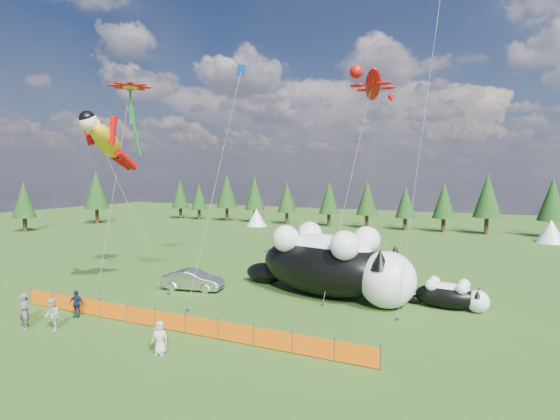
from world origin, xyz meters
The scene contains 16 objects.
ground centered at (0.00, 0.00, 0.00)m, with size 160.00×160.00×0.00m, color #0E3409.
safety_fence centered at (0.00, -3.00, 0.50)m, with size 22.06×0.06×1.10m.
tree_line centered at (0.00, 45.00, 4.00)m, with size 90.00×4.00×8.00m, color black, non-canonical shape.
festival_tents centered at (11.00, 40.00, 1.40)m, with size 50.00×3.20×2.80m, color white, non-canonical shape.
cat_large centered at (5.57, 6.74, 2.25)m, with size 12.98×6.75×4.74m.
cat_small centered at (13.02, 7.26, 0.86)m, with size 4.99×2.00×1.80m.
car centered at (-3.79, 4.13, 0.71)m, with size 1.49×4.28×1.41m, color #B7B7BC.
spectator_a centered at (-7.09, -6.13, 0.95)m, with size 0.70×0.46×1.91m, color #5C5C61.
spectator_b centered at (-5.52, -5.69, 0.86)m, with size 0.83×0.49×1.71m, color beige.
spectator_c centered at (-6.23, -3.60, 0.79)m, with size 0.93×0.47×1.58m, color #141F37.
spectator_d centered at (-8.21, -5.34, 0.81)m, with size 1.04×0.54×1.62m, color #5C5C61.
spectator_e centered at (1.58, -5.63, 0.77)m, with size 0.75×0.49×1.54m, color beige.
superhero_kite centered at (-7.47, 0.25, 10.23)m, with size 5.90×5.92×12.54m.
gecko_kite centered at (6.35, 14.44, 15.27)m, with size 5.01×13.73×18.12m.
flower_kite centered at (-8.57, 3.50, 14.29)m, with size 3.88×7.01×15.24m.
diamond_kite_a centered at (-1.68, 7.20, 15.13)m, with size 0.98×8.18×17.31m.
Camera 1 is at (14.71, -20.71, 8.14)m, focal length 28.00 mm.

